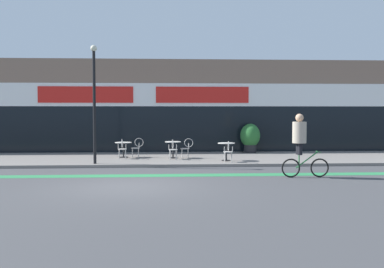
% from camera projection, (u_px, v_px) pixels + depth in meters
% --- Properties ---
extents(ground_plane, '(120.00, 120.00, 0.00)m').
position_uv_depth(ground_plane, '(130.00, 187.00, 13.54)').
color(ground_plane, '#424244').
extents(sidewalk_slab, '(40.00, 5.50, 0.12)m').
position_uv_depth(sidewalk_slab, '(142.00, 159.00, 20.76)').
color(sidewalk_slab, slate).
rests_on(sidewalk_slab, ground).
extents(storefront_facade, '(40.00, 4.06, 4.98)m').
position_uv_depth(storefront_facade, '(146.00, 107.00, 25.33)').
color(storefront_facade, '#7F6656').
rests_on(storefront_facade, ground).
extents(bike_lane_stripe, '(36.00, 0.70, 0.01)m').
position_uv_depth(bike_lane_stripe, '(135.00, 176.00, 15.79)').
color(bike_lane_stripe, '#2D844C').
rests_on(bike_lane_stripe, ground).
extents(bistro_table_0, '(0.78, 0.78, 0.71)m').
position_uv_depth(bistro_table_0, '(123.00, 146.00, 20.79)').
color(bistro_table_0, black).
rests_on(bistro_table_0, sidewalk_slab).
extents(bistro_table_1, '(0.73, 0.73, 0.76)m').
position_uv_depth(bistro_table_1, '(173.00, 146.00, 20.51)').
color(bistro_table_1, black).
rests_on(bistro_table_1, sidewalk_slab).
extents(bistro_table_2, '(0.74, 0.74, 0.78)m').
position_uv_depth(bistro_table_2, '(226.00, 148.00, 19.44)').
color(bistro_table_2, black).
rests_on(bistro_table_2, sidewalk_slab).
extents(cafe_chair_0_near, '(0.41, 0.58, 0.90)m').
position_uv_depth(cafe_chair_0_near, '(122.00, 147.00, 20.16)').
color(cafe_chair_0_near, '#B7B2AD').
rests_on(cafe_chair_0_near, sidewalk_slab).
extents(cafe_chair_0_side, '(0.58, 0.42, 0.90)m').
position_uv_depth(cafe_chair_0_side, '(137.00, 146.00, 20.83)').
color(cafe_chair_0_side, '#B7B2AD').
rests_on(cafe_chair_0_side, sidewalk_slab).
extents(cafe_chair_1_near, '(0.45, 0.60, 0.90)m').
position_uv_depth(cafe_chair_1_near, '(173.00, 148.00, 19.89)').
color(cafe_chair_1_near, '#B7B2AD').
rests_on(cafe_chair_1_near, sidewalk_slab).
extents(cafe_chair_1_side, '(0.58, 0.40, 0.90)m').
position_uv_depth(cafe_chair_1_side, '(187.00, 147.00, 20.55)').
color(cafe_chair_1_side, '#B7B2AD').
rests_on(cafe_chair_1_side, sidewalk_slab).
extents(cafe_chair_2_near, '(0.42, 0.58, 0.90)m').
position_uv_depth(cafe_chair_2_near, '(228.00, 150.00, 18.81)').
color(cafe_chair_2_near, '#B7B2AD').
rests_on(cafe_chair_2_near, sidewalk_slab).
extents(planter_pot, '(1.02, 1.02, 1.50)m').
position_uv_depth(planter_pot, '(250.00, 137.00, 23.17)').
color(planter_pot, '#232326').
rests_on(planter_pot, sidewalk_slab).
extents(lamp_post, '(0.26, 0.26, 4.82)m').
position_uv_depth(lamp_post, '(94.00, 95.00, 18.20)').
color(lamp_post, black).
rests_on(lamp_post, sidewalk_slab).
extents(cyclist_0, '(1.66, 0.49, 2.19)m').
position_uv_depth(cyclist_0, '(300.00, 139.00, 15.34)').
color(cyclist_0, black).
rests_on(cyclist_0, ground).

